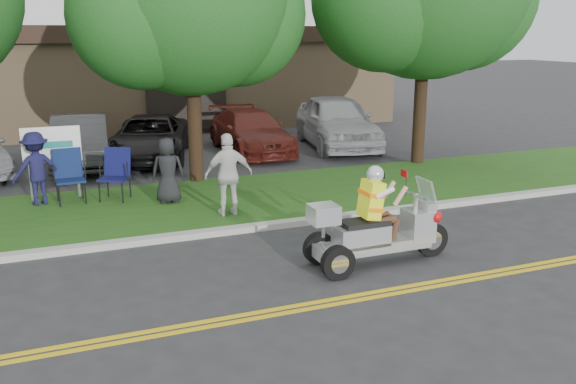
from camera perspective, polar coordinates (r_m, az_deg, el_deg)
name	(u,v)px	position (r m, az deg, el deg)	size (l,w,h in m)	color
ground	(278,296)	(9.15, -0.97, -9.69)	(120.00, 120.00, 0.00)	#28282B
centerline_near	(292,312)	(8.66, 0.42, -11.14)	(60.00, 0.10, 0.01)	gold
centerline_far	(288,307)	(8.80, 0.02, -10.71)	(60.00, 0.10, 0.01)	gold
curb	(222,231)	(11.84, -6.21, -3.68)	(60.00, 0.25, 0.12)	#A8A89E
grass_verge	(196,203)	(13.84, -8.61, -1.05)	(60.00, 4.00, 0.10)	#264913
commercial_building	(165,74)	(27.28, -11.39, 10.77)	(18.00, 8.20, 4.00)	#9E7F5B
tree_mid	(192,4)	(15.44, -8.99, 17.00)	(5.88, 4.80, 7.05)	#332114
business_sign	(52,149)	(14.62, -21.23, 3.79)	(1.25, 0.06, 1.75)	silver
trike_scooter	(375,231)	(10.22, 8.13, -3.60)	(2.59, 0.86, 1.70)	black
lawn_chair_a	(116,170)	(14.29, -15.80, 1.95)	(0.83, 0.84, 1.15)	black
lawn_chair_b	(69,172)	(14.36, -19.82, 1.75)	(0.66, 0.68, 1.18)	black
spectator_adult_right	(229,175)	(12.51, -5.58, 1.63)	(1.00, 0.42, 1.71)	silver
spectator_chair_a	(36,168)	(14.34, -22.48, 2.05)	(1.04, 0.60, 1.61)	#16153B
spectator_chair_b	(168,170)	(13.67, -11.18, 2.01)	(0.71, 0.46, 1.46)	black
parked_car_left	(80,141)	(18.66, -18.88, 4.52)	(1.52, 4.37, 1.44)	#2B2B2D
parked_car_mid	(150,138)	(19.10, -12.78, 4.97)	(2.17, 4.72, 1.31)	black
parked_car_right	(251,131)	(19.77, -3.50, 5.69)	(1.88, 4.62, 1.34)	#501812
parked_car_far_right	(337,121)	(20.60, 4.59, 6.62)	(2.08, 5.16, 1.76)	#9C9EA3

